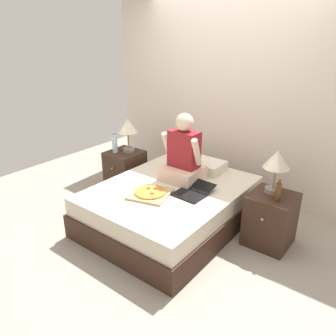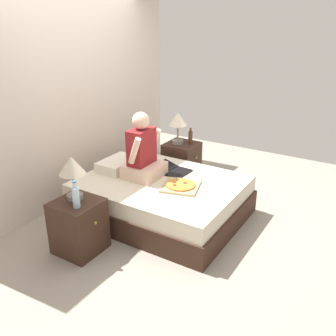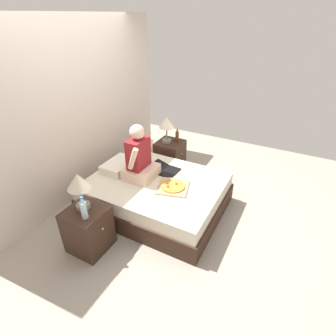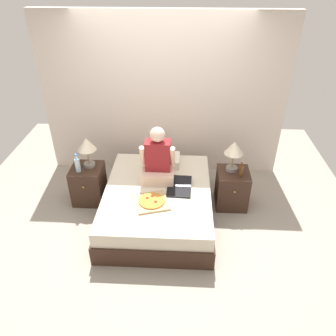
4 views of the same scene
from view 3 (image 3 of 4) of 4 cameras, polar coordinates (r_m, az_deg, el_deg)
The scene contains 13 objects.
ground_plane at distance 3.94m, azimuth -2.45°, elevation -8.40°, with size 5.72×5.72×0.00m, color #9E9384.
wall_back at distance 4.08m, azimuth -19.02°, elevation 11.44°, with size 3.72×0.12×2.50m, color beige.
bed at distance 3.80m, azimuth -2.53°, elevation -5.70°, with size 1.45×1.85×0.47m.
nightstand_left at distance 3.31m, azimuth -16.97°, elevation -12.63°, with size 0.44×0.47×0.56m.
lamp_on_left_nightstand at distance 3.00m, azimuth -18.87°, elevation -3.28°, with size 0.26×0.26×0.45m.
water_bottle at distance 2.97m, azimuth -17.87°, elevation -8.61°, with size 0.07×0.07×0.28m.
nightstand_right at distance 4.68m, azimuth 0.44°, elevation 2.58°, with size 0.44×0.47×0.56m.
lamp_on_right_nightstand at distance 4.42m, azimuth -0.29°, elevation 9.51°, with size 0.26×0.26×0.45m.
beer_bottle at distance 4.53m, azimuth 2.00°, elevation 6.86°, with size 0.06×0.06×0.23m.
pillow at distance 3.97m, azimuth -10.61°, elevation 0.56°, with size 0.52×0.34×0.12m, color silver.
person_seated at distance 3.62m, azimuth -6.21°, elevation 2.02°, with size 0.47×0.40×0.78m.
laptop at distance 3.86m, azimuth -0.50°, elevation -0.40°, with size 0.34×0.43×0.07m.
pizza_box at distance 3.50m, azimuth 1.06°, elevation -4.09°, with size 0.50×0.50×0.05m.
Camera 3 is at (-2.62, -1.58, 2.47)m, focal length 28.00 mm.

